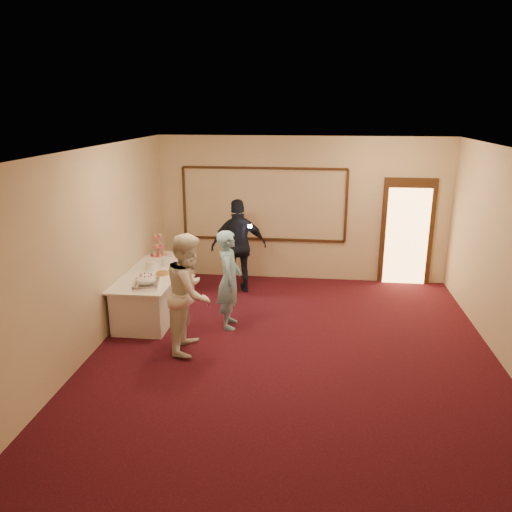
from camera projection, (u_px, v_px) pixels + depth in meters
The scene contains 14 objects.
floor at pixel (293, 354), 7.47m from camera, with size 7.00×7.00×0.00m, color black.
room_walls at pixel (296, 222), 6.88m from camera, with size 6.04×7.04×3.02m.
wall_molding at pixel (264, 204), 10.40m from camera, with size 3.45×0.04×1.55m.
doorway at pixel (407, 233), 10.20m from camera, with size 1.05×0.07×2.20m.
buffet_table at pixel (156, 290), 8.96m from camera, with size 0.96×2.44×0.77m.
pavlova_tray at pixel (146, 282), 8.02m from camera, with size 0.48×0.57×0.20m.
cupcake_stand at pixel (158, 247), 9.69m from camera, with size 0.33×0.33×0.48m.
plate_stack_a at pixel (152, 266), 8.82m from camera, with size 0.21×0.21×0.17m.
plate_stack_b at pixel (167, 261), 9.06m from camera, with size 0.20×0.20×0.17m.
tart at pixel (162, 274), 8.59m from camera, with size 0.25×0.25×0.05m.
man at pixel (229, 279), 8.20m from camera, with size 0.61×0.40×1.66m, color #7DB8D3.
woman at pixel (189, 293), 7.41m from camera, with size 0.88×0.68×1.81m, color white.
guest at pixel (239, 246), 9.76m from camera, with size 1.09×0.45×1.86m, color black.
camera_flash at pixel (250, 226), 9.38m from camera, with size 0.07×0.04×0.05m, color white.
Camera 1 is at (0.24, -6.75, 3.56)m, focal length 35.00 mm.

